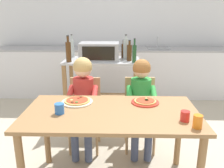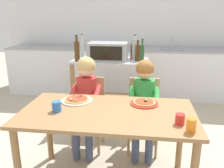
{
  "view_description": "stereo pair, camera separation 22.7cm",
  "coord_description": "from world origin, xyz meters",
  "px_view_note": "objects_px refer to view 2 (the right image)",
  "views": [
    {
      "loc": [
        0.06,
        -1.88,
        1.55
      ],
      "look_at": [
        0.0,
        0.3,
        0.89
      ],
      "focal_mm": 38.57,
      "sensor_mm": 36.0,
      "label": 1
    },
    {
      "loc": [
        0.28,
        -1.86,
        1.55
      ],
      "look_at": [
        0.0,
        0.3,
        0.89
      ],
      "focal_mm": 38.57,
      "sensor_mm": 36.0,
      "label": 2
    }
  ],
  "objects_px": {
    "bottle_tall_green_wine": "(142,54)",
    "dining_table": "(107,122)",
    "bottle_slim_sauce": "(82,48)",
    "bottle_squat_spirits": "(138,53)",
    "pizza_plate_cream": "(77,100)",
    "drinking_cup_red": "(180,119)",
    "toaster_oven": "(108,51)",
    "bottle_brown_beer": "(77,51)",
    "drinking_cup_blue": "(57,106)",
    "bottle_dark_olive_oil": "(135,49)",
    "bottle_clear_vinegar": "(133,51)",
    "kitchen_island_cart": "(110,80)",
    "dining_chair_right": "(143,109)",
    "pizza_plate_red_rimmed": "(144,103)",
    "drinking_cup_orange": "(191,125)",
    "child_in_green_shirt": "(144,96)",
    "dining_chair_left": "(89,107)",
    "child_in_red_shirt": "(86,93)"
  },
  "relations": [
    {
      "from": "bottle_dark_olive_oil",
      "to": "dining_chair_left",
      "type": "xyz_separation_m",
      "value": [
        -0.48,
        -0.8,
        -0.57
      ]
    },
    {
      "from": "dining_chair_left",
      "to": "bottle_squat_spirits",
      "type": "bearing_deg",
      "value": 53.31
    },
    {
      "from": "bottle_clear_vinegar",
      "to": "child_in_green_shirt",
      "type": "distance_m",
      "value": 1.05
    },
    {
      "from": "bottle_clear_vinegar",
      "to": "dining_table",
      "type": "bearing_deg",
      "value": -94.97
    },
    {
      "from": "dining_chair_right",
      "to": "pizza_plate_red_rimmed",
      "type": "bearing_deg",
      "value": -89.98
    },
    {
      "from": "bottle_clear_vinegar",
      "to": "drinking_cup_orange",
      "type": "bearing_deg",
      "value": -74.87
    },
    {
      "from": "bottle_slim_sauce",
      "to": "bottle_clear_vinegar",
      "type": "height_order",
      "value": "bottle_slim_sauce"
    },
    {
      "from": "bottle_tall_green_wine",
      "to": "bottle_squat_spirits",
      "type": "distance_m",
      "value": 0.14
    },
    {
      "from": "child_in_red_shirt",
      "to": "pizza_plate_cream",
      "type": "distance_m",
      "value": 0.36
    },
    {
      "from": "bottle_dark_olive_oil",
      "to": "drinking_cup_red",
      "type": "distance_m",
      "value": 1.71
    },
    {
      "from": "bottle_tall_green_wine",
      "to": "dining_chair_right",
      "type": "relative_size",
      "value": 0.39
    },
    {
      "from": "bottle_brown_beer",
      "to": "bottle_clear_vinegar",
      "type": "height_order",
      "value": "bottle_brown_beer"
    },
    {
      "from": "dining_table",
      "to": "drinking_cup_blue",
      "type": "bearing_deg",
      "value": -171.95
    },
    {
      "from": "kitchen_island_cart",
      "to": "bottle_slim_sauce",
      "type": "bearing_deg",
      "value": 156.6
    },
    {
      "from": "drinking_cup_orange",
      "to": "bottle_brown_beer",
      "type": "bearing_deg",
      "value": 128.62
    },
    {
      "from": "bottle_dark_olive_oil",
      "to": "drinking_cup_blue",
      "type": "bearing_deg",
      "value": -110.91
    },
    {
      "from": "kitchen_island_cart",
      "to": "bottle_clear_vinegar",
      "type": "distance_m",
      "value": 0.53
    },
    {
      "from": "bottle_brown_beer",
      "to": "bottle_clear_vinegar",
      "type": "bearing_deg",
      "value": 22.09
    },
    {
      "from": "toaster_oven",
      "to": "bottle_brown_beer",
      "type": "bearing_deg",
      "value": -160.45
    },
    {
      "from": "child_in_green_shirt",
      "to": "drinking_cup_blue",
      "type": "distance_m",
      "value": 0.97
    },
    {
      "from": "drinking_cup_blue",
      "to": "bottle_brown_beer",
      "type": "bearing_deg",
      "value": 97.63
    },
    {
      "from": "pizza_plate_cream",
      "to": "drinking_cup_red",
      "type": "distance_m",
      "value": 0.97
    },
    {
      "from": "bottle_tall_green_wine",
      "to": "drinking_cup_blue",
      "type": "relative_size",
      "value": 3.58
    },
    {
      "from": "child_in_green_shirt",
      "to": "drinking_cup_blue",
      "type": "height_order",
      "value": "child_in_green_shirt"
    },
    {
      "from": "child_in_red_shirt",
      "to": "drinking_cup_orange",
      "type": "relative_size",
      "value": 10.72
    },
    {
      "from": "bottle_brown_beer",
      "to": "dining_chair_left",
      "type": "height_order",
      "value": "bottle_brown_beer"
    },
    {
      "from": "bottle_squat_spirits",
      "to": "child_in_green_shirt",
      "type": "xyz_separation_m",
      "value": [
        0.1,
        -0.8,
        -0.34
      ]
    },
    {
      "from": "bottle_tall_green_wine",
      "to": "dining_table",
      "type": "xyz_separation_m",
      "value": [
        -0.27,
        -1.25,
        -0.39
      ]
    },
    {
      "from": "pizza_plate_red_rimmed",
      "to": "drinking_cup_red",
      "type": "relative_size",
      "value": 3.14
    },
    {
      "from": "dining_table",
      "to": "bottle_squat_spirits",
      "type": "bearing_deg",
      "value": 81.38
    },
    {
      "from": "drinking_cup_orange",
      "to": "drinking_cup_blue",
      "type": "height_order",
      "value": "drinking_cup_orange"
    },
    {
      "from": "kitchen_island_cart",
      "to": "drinking_cup_red",
      "type": "relative_size",
      "value": 13.04
    },
    {
      "from": "bottle_brown_beer",
      "to": "child_in_red_shirt",
      "type": "distance_m",
      "value": 0.84
    },
    {
      "from": "pizza_plate_cream",
      "to": "kitchen_island_cart",
      "type": "bearing_deg",
      "value": 83.05
    },
    {
      "from": "bottle_slim_sauce",
      "to": "pizza_plate_red_rimmed",
      "type": "height_order",
      "value": "bottle_slim_sauce"
    },
    {
      "from": "bottle_slim_sauce",
      "to": "pizza_plate_cream",
      "type": "relative_size",
      "value": 1.15
    },
    {
      "from": "bottle_squat_spirits",
      "to": "dining_chair_left",
      "type": "xyz_separation_m",
      "value": [
        -0.53,
        -0.71,
        -0.53
      ]
    },
    {
      "from": "bottle_clear_vinegar",
      "to": "child_in_green_shirt",
      "type": "xyz_separation_m",
      "value": [
        0.17,
        -0.98,
        -0.33
      ]
    },
    {
      "from": "bottle_tall_green_wine",
      "to": "bottle_dark_olive_oil",
      "type": "height_order",
      "value": "bottle_dark_olive_oil"
    },
    {
      "from": "bottle_slim_sauce",
      "to": "drinking_cup_blue",
      "type": "relative_size",
      "value": 3.76
    },
    {
      "from": "toaster_oven",
      "to": "dining_table",
      "type": "bearing_deg",
      "value": -81.8
    },
    {
      "from": "bottle_slim_sauce",
      "to": "bottle_squat_spirits",
      "type": "relative_size",
      "value": 1.18
    },
    {
      "from": "bottle_tall_green_wine",
      "to": "bottle_squat_spirits",
      "type": "xyz_separation_m",
      "value": [
        -0.06,
        0.12,
        -0.01
      ]
    },
    {
      "from": "toaster_oven",
      "to": "drinking_cup_red",
      "type": "relative_size",
      "value": 6.57
    },
    {
      "from": "bottle_tall_green_wine",
      "to": "child_in_red_shirt",
      "type": "relative_size",
      "value": 0.3
    },
    {
      "from": "bottle_brown_beer",
      "to": "dining_chair_left",
      "type": "xyz_separation_m",
      "value": [
        0.28,
        -0.59,
        -0.56
      ]
    },
    {
      "from": "kitchen_island_cart",
      "to": "child_in_green_shirt",
      "type": "bearing_deg",
      "value": -60.57
    },
    {
      "from": "drinking_cup_orange",
      "to": "dining_table",
      "type": "bearing_deg",
      "value": 155.77
    },
    {
      "from": "bottle_slim_sauce",
      "to": "bottle_dark_olive_oil",
      "type": "xyz_separation_m",
      "value": [
        0.78,
        -0.15,
        0.02
      ]
    },
    {
      "from": "kitchen_island_cart",
      "to": "bottle_squat_spirits",
      "type": "bearing_deg",
      "value": -7.39
    }
  ]
}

